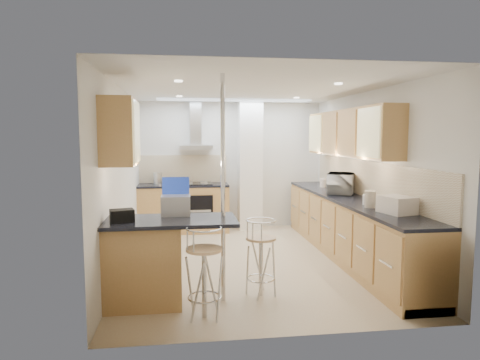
{
  "coord_description": "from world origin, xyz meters",
  "views": [
    {
      "loc": [
        -0.97,
        -6.06,
        1.84
      ],
      "look_at": [
        -0.12,
        0.2,
        1.18
      ],
      "focal_mm": 32.0,
      "sensor_mm": 36.0,
      "label": 1
    }
  ],
  "objects": [
    {
      "name": "ground",
      "position": [
        0.0,
        0.0,
        0.0
      ],
      "size": [
        4.8,
        4.8,
        0.0
      ],
      "primitive_type": "plane",
      "color": "tan",
      "rests_on": "ground"
    },
    {
      "name": "room_shell",
      "position": [
        0.32,
        0.38,
        1.54
      ],
      "size": [
        3.64,
        4.84,
        2.51
      ],
      "color": "silver",
      "rests_on": "ground"
    },
    {
      "name": "right_counter",
      "position": [
        1.5,
        0.0,
        0.46
      ],
      "size": [
        0.63,
        4.4,
        0.92
      ],
      "color": "#B68C49",
      "rests_on": "ground"
    },
    {
      "name": "back_counter",
      "position": [
        -0.95,
        2.1,
        0.46
      ],
      "size": [
        1.7,
        0.63,
        0.92
      ],
      "color": "#B68C49",
      "rests_on": "ground"
    },
    {
      "name": "peninsula",
      "position": [
        -1.12,
        -1.45,
        0.48
      ],
      "size": [
        1.47,
        0.72,
        0.94
      ],
      "color": "#B68C49",
      "rests_on": "ground"
    },
    {
      "name": "microwave",
      "position": [
        1.54,
        0.43,
        1.08
      ],
      "size": [
        0.61,
        0.7,
        0.33
      ],
      "primitive_type": "imported",
      "rotation": [
        0.0,
        0.0,
        1.14
      ],
      "color": "white",
      "rests_on": "right_counter"
    },
    {
      "name": "laptop",
      "position": [
        -1.05,
        -1.22,
        1.05
      ],
      "size": [
        0.33,
        0.25,
        0.22
      ],
      "primitive_type": "cube",
      "rotation": [
        0.0,
        0.0,
        -0.02
      ],
      "color": "#999BA1",
      "rests_on": "peninsula"
    },
    {
      "name": "bag",
      "position": [
        -1.6,
        -1.52,
        1.01
      ],
      "size": [
        0.28,
        0.23,
        0.13
      ],
      "primitive_type": "cube",
      "rotation": [
        0.0,
        0.0,
        0.27
      ],
      "color": "black",
      "rests_on": "peninsula"
    },
    {
      "name": "bar_stool_near",
      "position": [
        -0.76,
        -1.88,
        0.47
      ],
      "size": [
        0.48,
        0.48,
        0.94
      ],
      "primitive_type": null,
      "rotation": [
        0.0,
        0.0,
        0.3
      ],
      "color": "tan",
      "rests_on": "ground"
    },
    {
      "name": "bar_stool_end",
      "position": [
        -0.09,
        -1.36,
        0.45
      ],
      "size": [
        0.52,
        0.52,
        0.9
      ],
      "primitive_type": null,
      "rotation": [
        0.0,
        0.0,
        0.81
      ],
      "color": "tan",
      "rests_on": "ground"
    },
    {
      "name": "jar_a",
      "position": [
        1.62,
        0.75,
        1.01
      ],
      "size": [
        0.15,
        0.15,
        0.17
      ],
      "primitive_type": "cylinder",
      "rotation": [
        0.0,
        0.0,
        -0.35
      ],
      "color": "silver",
      "rests_on": "right_counter"
    },
    {
      "name": "jar_b",
      "position": [
        1.53,
        1.28,
        1.0
      ],
      "size": [
        0.12,
        0.12,
        0.15
      ],
      "primitive_type": "cylinder",
      "rotation": [
        0.0,
        0.0,
        -0.14
      ],
      "color": "silver",
      "rests_on": "right_counter"
    },
    {
      "name": "jar_c",
      "position": [
        1.42,
        -0.91,
        1.03
      ],
      "size": [
        0.16,
        0.16,
        0.21
      ],
      "primitive_type": "cylinder",
      "rotation": [
        0.0,
        0.0,
        -0.12
      ],
      "color": "#C1B29A",
      "rests_on": "right_counter"
    },
    {
      "name": "jar_d",
      "position": [
        1.47,
        -0.69,
        0.99
      ],
      "size": [
        0.13,
        0.13,
        0.13
      ],
      "primitive_type": "cylinder",
      "rotation": [
        0.0,
        0.0,
        -0.34
      ],
      "color": "white",
      "rests_on": "right_counter"
    },
    {
      "name": "bread_bin",
      "position": [
        1.56,
        -1.34,
        1.02
      ],
      "size": [
        0.39,
        0.45,
        0.2
      ],
      "primitive_type": "cube",
      "rotation": [
        0.0,
        0.0,
        0.23
      ],
      "color": "silver",
      "rests_on": "right_counter"
    },
    {
      "name": "kettle",
      "position": [
        -1.44,
        2.19,
        1.03
      ],
      "size": [
        0.16,
        0.16,
        0.22
      ],
      "primitive_type": "cylinder",
      "color": "silver",
      "rests_on": "back_counter"
    }
  ]
}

